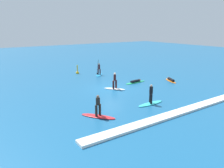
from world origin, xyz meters
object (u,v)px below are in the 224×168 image
Objects in this scene: surfer_on_white_board at (115,85)px; surfer_on_red_board at (98,112)px; marker_buoy at (77,72)px; surfer_on_teal_board at (151,99)px; surfer_on_blue_board at (99,72)px; surfer_on_orange_board at (171,80)px; surfer_on_green_board at (135,82)px.

surfer_on_white_board is 0.84× the size of surfer_on_red_board.
surfer_on_red_board is at bearing -109.72° from marker_buoy.
surfer_on_teal_board reaches higher than marker_buoy.
surfer_on_teal_board reaches higher than surfer_on_red_board.
surfer_on_blue_board is at bearing 122.36° from surfer_on_white_board.
surfer_on_blue_board reaches higher than surfer_on_white_board.
marker_buoy is at bearing 88.34° from surfer_on_teal_board.
surfer_on_white_board is at bearing 88.48° from surfer_on_teal_board.
marker_buoy is (-8.02, 10.98, 0.08)m from surfer_on_orange_board.
surfer_on_orange_board is 1.18× the size of surfer_on_white_board.
surfer_on_green_board is at bearing 88.62° from surfer_on_orange_board.
surfer_on_teal_board is 2.02× the size of marker_buoy.
surfer_on_orange_board is 14.47m from surfer_on_red_board.
surfer_on_orange_board is at bearing -103.24° from surfer_on_blue_board.
surfer_on_blue_board is 0.86× the size of surfer_on_red_board.
surfer_on_white_board is at bearing 105.77° from surfer_on_orange_board.
surfer_on_red_board is at bearing 177.72° from surfer_on_teal_board.
surfer_on_white_board is at bearing -156.01° from surfer_on_blue_board.
surfer_on_teal_board is at bearing -148.73° from surfer_on_blue_board.
surfer_on_red_board is 1.89× the size of marker_buoy.
surfer_on_red_board is 16.72m from marker_buoy.
surfer_on_blue_board is (2.36, 13.14, 0.04)m from surfer_on_teal_board.
surfer_on_teal_board is 13.35m from surfer_on_blue_board.
surfer_on_white_board is 7.67m from surfer_on_blue_board.
marker_buoy is (5.64, 15.73, -0.18)m from surfer_on_red_board.
surfer_on_white_board is (-8.16, 0.94, 0.35)m from surfer_on_orange_board.
surfer_on_orange_board is 1.86× the size of marker_buoy.
surfer_on_teal_board is at bearing -90.70° from marker_buoy.
surfer_on_white_board is 10.04m from marker_buoy.
surfer_on_white_board reaches higher than marker_buoy.
surfer_on_white_board is at bearing 99.30° from surfer_on_red_board.
surfer_on_teal_board is 5.45m from surfer_on_red_board.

